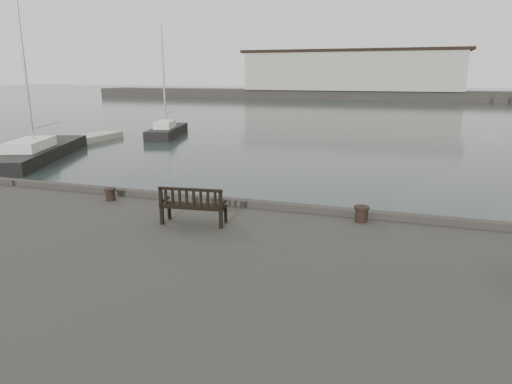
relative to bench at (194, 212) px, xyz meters
The scene contains 8 objects.
ground 2.86m from the bench, 76.83° to the left, with size 400.00×400.00×0.00m, color black.
pontoon 23.02m from the bench, 148.15° to the left, with size 2.00×24.00×0.50m, color #B8B6AB.
breakwater 94.24m from the bench, 92.47° to the left, with size 140.00×9.50×12.20m.
bench is the anchor object (origin of this frame).
bollard_left 3.65m from the bench, 159.72° to the left, with size 0.36×0.36×0.37m, color black.
bollard_right 4.35m from the bench, 20.31° to the left, with size 0.40×0.40×0.42m, color black.
yacht_c 21.96m from the bench, 142.94° to the left, with size 6.75×11.59×15.07m.
yacht_d 30.02m from the bench, 120.31° to the left, with size 4.02×8.04×10.03m.
Camera 1 is at (4.53, -12.24, 5.28)m, focal length 32.00 mm.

